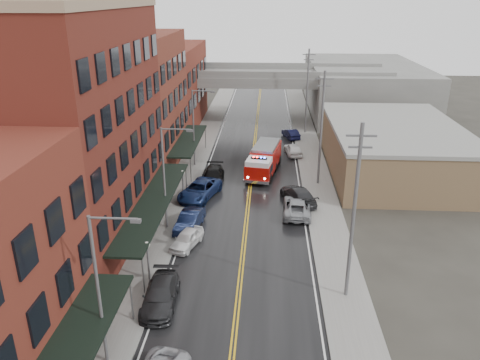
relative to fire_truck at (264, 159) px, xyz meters
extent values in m
cube|color=black|center=(-1.36, -7.98, -1.66)|extent=(11.00, 160.00, 0.02)
cube|color=slate|center=(-8.66, -7.98, -1.59)|extent=(3.00, 160.00, 0.15)
cube|color=slate|center=(5.94, -7.98, -1.59)|extent=(3.00, 160.00, 0.15)
cube|color=gray|center=(-7.01, -7.98, -1.59)|extent=(0.30, 160.00, 0.15)
cube|color=gray|center=(4.29, -7.98, -1.59)|extent=(0.30, 160.00, 0.15)
cube|color=#561B16|center=(-14.66, -14.98, 7.33)|extent=(9.00, 20.00, 18.00)
cube|color=maroon|center=(-14.66, 2.52, 5.83)|extent=(9.00, 15.00, 15.00)
cube|color=#622C19|center=(-14.66, 20.02, 4.33)|extent=(9.00, 20.00, 12.00)
cube|color=brown|center=(14.64, 2.02, 0.83)|extent=(14.00, 22.00, 5.00)
cube|color=slate|center=(16.64, 32.02, 2.33)|extent=(18.00, 30.00, 8.00)
cylinder|color=slate|center=(-7.71, -26.38, -0.17)|extent=(0.10, 0.10, 3.00)
cube|color=black|center=(-8.86, -14.98, 1.33)|extent=(2.60, 18.00, 0.18)
cylinder|color=slate|center=(-7.71, -23.58, -0.17)|extent=(0.10, 0.10, 3.00)
cylinder|color=slate|center=(-7.71, -6.38, -0.17)|extent=(0.10, 0.10, 3.00)
cube|color=black|center=(-8.86, 2.52, 1.33)|extent=(2.60, 13.00, 0.18)
cylinder|color=slate|center=(-7.71, -3.58, -0.17)|extent=(0.10, 0.10, 3.00)
cylinder|color=slate|center=(-7.71, 8.62, -0.17)|extent=(0.10, 0.10, 3.00)
cylinder|color=#59595B|center=(-7.76, -21.98, -0.27)|extent=(0.14, 0.14, 2.80)
sphere|color=silver|center=(-7.76, -21.98, 1.23)|extent=(0.44, 0.44, 0.44)
cylinder|color=#59595B|center=(-7.76, -7.98, -0.27)|extent=(0.14, 0.14, 2.80)
sphere|color=silver|center=(-7.76, -7.98, 1.23)|extent=(0.44, 0.44, 0.44)
cylinder|color=#59595B|center=(-8.16, -29.98, 2.83)|extent=(0.18, 0.18, 9.00)
cylinder|color=#59595B|center=(-6.96, -29.98, 7.23)|extent=(2.40, 0.12, 0.12)
cube|color=#59595B|center=(-5.86, -29.98, 7.13)|extent=(0.50, 0.22, 0.18)
cylinder|color=#59595B|center=(-8.16, -13.98, 2.83)|extent=(0.18, 0.18, 9.00)
cylinder|color=#59595B|center=(-6.96, -13.98, 7.23)|extent=(2.40, 0.12, 0.12)
cube|color=#59595B|center=(-5.86, -13.98, 7.13)|extent=(0.50, 0.22, 0.18)
cylinder|color=#59595B|center=(-8.16, 2.02, 2.83)|extent=(0.18, 0.18, 9.00)
cylinder|color=#59595B|center=(-6.96, 2.02, 7.23)|extent=(2.40, 0.12, 0.12)
cube|color=#59595B|center=(-5.86, 2.02, 7.13)|extent=(0.50, 0.22, 0.18)
cylinder|color=#59595B|center=(5.84, -22.98, 4.33)|extent=(0.24, 0.24, 12.00)
cube|color=#59595B|center=(5.84, -22.98, 9.53)|extent=(1.80, 0.12, 0.12)
cube|color=#59595B|center=(5.84, -22.98, 8.83)|extent=(1.40, 0.12, 0.12)
cylinder|color=#59595B|center=(5.84, -2.98, 4.33)|extent=(0.24, 0.24, 12.00)
cube|color=#59595B|center=(5.84, -2.98, 9.53)|extent=(1.80, 0.12, 0.12)
cube|color=#59595B|center=(5.84, -2.98, 8.83)|extent=(1.40, 0.12, 0.12)
cylinder|color=#59595B|center=(5.84, 17.02, 4.33)|extent=(0.24, 0.24, 12.00)
cube|color=#59595B|center=(5.84, 17.02, 9.53)|extent=(1.80, 0.12, 0.12)
cube|color=#59595B|center=(5.84, 17.02, 8.83)|extent=(1.40, 0.12, 0.12)
cube|color=slate|center=(-1.36, 24.02, 5.08)|extent=(40.00, 10.00, 1.50)
cube|color=slate|center=(-12.36, 24.02, 1.33)|extent=(1.60, 8.00, 6.00)
cube|color=slate|center=(9.64, 24.02, 1.33)|extent=(1.60, 8.00, 6.00)
cube|color=#9D0C07|center=(0.23, 1.31, -0.02)|extent=(3.63, 6.21, 2.23)
cube|color=#9D0C07|center=(-0.49, -2.77, -0.34)|extent=(3.09, 3.18, 1.59)
cube|color=silver|center=(-0.49, -2.77, 0.72)|extent=(2.93, 2.95, 0.53)
cube|color=black|center=(-0.45, -2.56, -0.02)|extent=(2.93, 2.14, 0.85)
cube|color=slate|center=(0.23, 1.31, 1.25)|extent=(3.29, 5.75, 0.32)
cube|color=black|center=(-0.49, -2.77, 1.07)|extent=(1.73, 0.59, 0.15)
sphere|color=#FF0C0C|center=(-1.06, -2.67, 1.16)|extent=(0.21, 0.21, 0.21)
sphere|color=#1933FF|center=(0.09, -2.87, 1.16)|extent=(0.21, 0.21, 0.21)
cylinder|color=black|center=(-1.65, -2.67, -1.14)|extent=(1.11, 0.55, 1.06)
cylinder|color=black|center=(0.65, -3.07, -1.14)|extent=(1.11, 0.55, 1.06)
cylinder|color=black|center=(-1.01, 0.99, -1.14)|extent=(1.11, 0.55, 1.06)
cylinder|color=black|center=(1.29, 0.59, -1.14)|extent=(1.11, 0.55, 1.06)
cylinder|color=black|center=(-0.55, 3.61, -1.14)|extent=(1.11, 0.55, 1.06)
cylinder|color=black|center=(1.75, 3.20, -1.14)|extent=(1.11, 0.55, 1.06)
imported|color=#262629|center=(-6.36, -24.64, -0.92)|extent=(2.31, 5.24, 1.50)
imported|color=white|center=(-5.94, -16.95, -1.00)|extent=(2.67, 4.20, 1.33)
imported|color=black|center=(-6.19, -13.92, -0.91)|extent=(2.30, 4.81, 1.52)
imported|color=navy|center=(-6.25, -7.27, -0.84)|extent=(4.39, 6.53, 1.66)
imported|color=black|center=(-5.42, -3.18, -0.89)|extent=(2.23, 5.40, 1.56)
imported|color=gray|center=(3.21, -10.42, -0.91)|extent=(2.76, 5.54, 1.51)
imported|color=#272729|center=(3.47, -7.86, -0.88)|extent=(3.87, 5.89, 1.59)
imported|color=white|center=(3.64, 6.77, -0.92)|extent=(2.45, 4.62, 1.50)
imported|color=black|center=(3.64, 14.22, -1.00)|extent=(2.62, 4.31, 1.34)
camera|label=1|loc=(0.33, -49.70, 17.20)|focal=35.00mm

